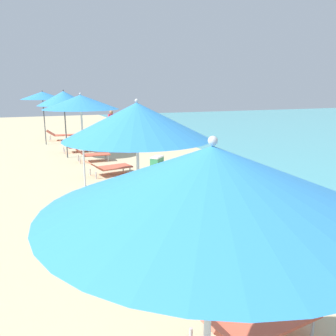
{
  "coord_description": "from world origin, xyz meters",
  "views": [
    {
      "loc": [
        -1.99,
        6.92,
        2.8
      ],
      "look_at": [
        0.49,
        12.84,
        1.33
      ],
      "focal_mm": 37.09,
      "sensor_mm": 36.0,
      "label": 1
    }
  ],
  "objects_px": {
    "umbrella_third": "(212,179)",
    "lounger_sixth_shoreside": "(75,146)",
    "lounger_fifth_shoreside": "(108,167)",
    "lounger_sixth_inland": "(92,154)",
    "umbrella_fifth": "(81,102)",
    "lounger_farthest_shoreside": "(60,135)",
    "umbrella_sixth": "(64,98)",
    "lounger_fourth_shoreside": "(151,209)",
    "person_walking_near": "(112,121)",
    "umbrella_farthest": "(42,96)",
    "umbrella_fourth": "(137,121)",
    "cooler_box": "(157,161)",
    "lounger_fourth_inland": "(201,257)",
    "lounger_third_shoreside": "(250,319)"
  },
  "relations": [
    {
      "from": "lounger_third_shoreside",
      "to": "umbrella_sixth",
      "type": "height_order",
      "value": "umbrella_sixth"
    },
    {
      "from": "umbrella_fifth",
      "to": "lounger_farthest_shoreside",
      "type": "bearing_deg",
      "value": 88.09
    },
    {
      "from": "umbrella_third",
      "to": "lounger_sixth_shoreside",
      "type": "bearing_deg",
      "value": 85.71
    },
    {
      "from": "lounger_sixth_inland",
      "to": "umbrella_farthest",
      "type": "xyz_separation_m",
      "value": [
        -1.37,
        5.14,
        2.15
      ]
    },
    {
      "from": "umbrella_farthest",
      "to": "person_walking_near",
      "type": "xyz_separation_m",
      "value": [
        3.73,
        1.24,
        -1.51
      ]
    },
    {
      "from": "lounger_fifth_shoreside",
      "to": "lounger_sixth_inland",
      "type": "xyz_separation_m",
      "value": [
        -0.1,
        2.39,
        0.02
      ]
    },
    {
      "from": "umbrella_fourth",
      "to": "lounger_fourth_shoreside",
      "type": "xyz_separation_m",
      "value": [
        0.6,
        1.01,
        -1.97
      ]
    },
    {
      "from": "cooler_box",
      "to": "lounger_fourth_shoreside",
      "type": "bearing_deg",
      "value": -112.21
    },
    {
      "from": "lounger_fourth_shoreside",
      "to": "lounger_fourth_inland",
      "type": "height_order",
      "value": "lounger_fourth_shoreside"
    },
    {
      "from": "umbrella_third",
      "to": "umbrella_fifth",
      "type": "relative_size",
      "value": 0.94
    },
    {
      "from": "lounger_fifth_shoreside",
      "to": "lounger_fourth_inland",
      "type": "bearing_deg",
      "value": -101.5
    },
    {
      "from": "umbrella_fifth",
      "to": "person_walking_near",
      "type": "bearing_deg",
      "value": 71.91
    },
    {
      "from": "lounger_fourth_shoreside",
      "to": "lounger_sixth_inland",
      "type": "height_order",
      "value": "lounger_fourth_shoreside"
    },
    {
      "from": "umbrella_fourth",
      "to": "lounger_farthest_shoreside",
      "type": "bearing_deg",
      "value": 89.61
    },
    {
      "from": "lounger_fifth_shoreside",
      "to": "umbrella_fifth",
      "type": "bearing_deg",
      "value": -141.49
    },
    {
      "from": "umbrella_third",
      "to": "umbrella_fourth",
      "type": "distance_m",
      "value": 3.87
    },
    {
      "from": "lounger_sixth_inland",
      "to": "lounger_farthest_shoreside",
      "type": "distance_m",
      "value": 6.34
    },
    {
      "from": "lounger_fourth_shoreside",
      "to": "lounger_farthest_shoreside",
      "type": "distance_m",
      "value": 13.18
    },
    {
      "from": "lounger_fifth_shoreside",
      "to": "person_walking_near",
      "type": "height_order",
      "value": "person_walking_near"
    },
    {
      "from": "umbrella_sixth",
      "to": "person_walking_near",
      "type": "relative_size",
      "value": 1.76
    },
    {
      "from": "lounger_sixth_shoreside",
      "to": "lounger_third_shoreside",
      "type": "bearing_deg",
      "value": -88.08
    },
    {
      "from": "lounger_fourth_inland",
      "to": "umbrella_sixth",
      "type": "distance_m",
      "value": 10.57
    },
    {
      "from": "umbrella_third",
      "to": "lounger_farthest_shoreside",
      "type": "distance_m",
      "value": 18.1
    },
    {
      "from": "umbrella_fifth",
      "to": "lounger_sixth_inland",
      "type": "distance_m",
      "value": 4.16
    },
    {
      "from": "lounger_fourth_inland",
      "to": "umbrella_farthest",
      "type": "bearing_deg",
      "value": 88.29
    },
    {
      "from": "umbrella_fourth",
      "to": "umbrella_farthest",
      "type": "distance_m",
      "value": 13.02
    },
    {
      "from": "lounger_fifth_shoreside",
      "to": "cooler_box",
      "type": "distance_m",
      "value": 2.11
    },
    {
      "from": "umbrella_third",
      "to": "person_walking_near",
      "type": "distance_m",
      "value": 18.46
    },
    {
      "from": "umbrella_fifth",
      "to": "umbrella_farthest",
      "type": "relative_size",
      "value": 1.0
    },
    {
      "from": "umbrella_fifth",
      "to": "umbrella_sixth",
      "type": "height_order",
      "value": "umbrella_sixth"
    },
    {
      "from": "umbrella_fourth",
      "to": "umbrella_sixth",
      "type": "xyz_separation_m",
      "value": [
        -0.17,
        9.05,
        0.14
      ]
    },
    {
      "from": "lounger_fourth_shoreside",
      "to": "umbrella_sixth",
      "type": "bearing_deg",
      "value": 103.68
    },
    {
      "from": "lounger_fourth_shoreside",
      "to": "lounger_sixth_inland",
      "type": "bearing_deg",
      "value": 98.03
    },
    {
      "from": "lounger_farthest_shoreside",
      "to": "person_walking_near",
      "type": "xyz_separation_m",
      "value": [
        2.89,
        0.06,
        0.62
      ]
    },
    {
      "from": "umbrella_third",
      "to": "umbrella_sixth",
      "type": "height_order",
      "value": "umbrella_sixth"
    },
    {
      "from": "umbrella_fourth",
      "to": "umbrella_sixth",
      "type": "relative_size",
      "value": 0.96
    },
    {
      "from": "umbrella_fourth",
      "to": "umbrella_sixth",
      "type": "distance_m",
      "value": 9.05
    },
    {
      "from": "umbrella_third",
      "to": "lounger_fourth_inland",
      "type": "bearing_deg",
      "value": 62.58
    },
    {
      "from": "umbrella_sixth",
      "to": "lounger_sixth_inland",
      "type": "relative_size",
      "value": 2.05
    },
    {
      "from": "lounger_fourth_shoreside",
      "to": "lounger_sixth_shoreside",
      "type": "height_order",
      "value": "lounger_fourth_shoreside"
    },
    {
      "from": "person_walking_near",
      "to": "lounger_sixth_shoreside",
      "type": "bearing_deg",
      "value": 146.72
    },
    {
      "from": "umbrella_third",
      "to": "umbrella_sixth",
      "type": "distance_m",
      "value": 12.86
    },
    {
      "from": "umbrella_fifth",
      "to": "umbrella_farthest",
      "type": "bearing_deg",
      "value": 93.43
    },
    {
      "from": "lounger_fourth_inland",
      "to": "cooler_box",
      "type": "xyz_separation_m",
      "value": [
        2.14,
        7.47,
        -0.12
      ]
    },
    {
      "from": "lounger_sixth_shoreside",
      "to": "person_walking_near",
      "type": "height_order",
      "value": "person_walking_near"
    },
    {
      "from": "lounger_fourth_shoreside",
      "to": "lounger_farthest_shoreside",
      "type": "xyz_separation_m",
      "value": [
        -0.5,
        13.17,
        0.03
      ]
    },
    {
      "from": "lounger_fourth_shoreside",
      "to": "lounger_sixth_shoreside",
      "type": "bearing_deg",
      "value": 100.04
    },
    {
      "from": "lounger_sixth_shoreside",
      "to": "lounger_sixth_inland",
      "type": "bearing_deg",
      "value": -80.51
    },
    {
      "from": "umbrella_third",
      "to": "umbrella_fifth",
      "type": "height_order",
      "value": "umbrella_fifth"
    },
    {
      "from": "lounger_third_shoreside",
      "to": "lounger_fourth_inland",
      "type": "relative_size",
      "value": 1.11
    }
  ]
}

